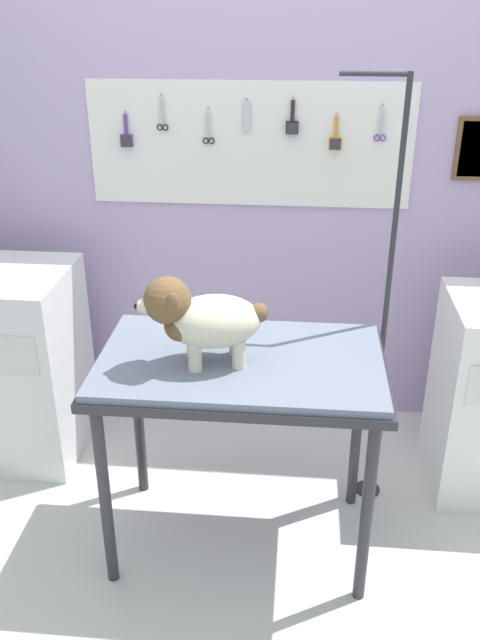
# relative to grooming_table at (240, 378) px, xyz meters

# --- Properties ---
(ground) EXTENTS (4.40, 4.00, 0.04)m
(ground) POSITION_rel_grooming_table_xyz_m (-0.01, -0.24, -0.78)
(ground) COLOR silver
(rear_wall_panel) EXTENTS (4.00, 0.11, 2.30)m
(rear_wall_panel) POSITION_rel_grooming_table_xyz_m (-0.01, 1.04, 0.39)
(rear_wall_panel) COLOR #B9A3CE
(rear_wall_panel) RESTS_ON ground
(grooming_table) EXTENTS (1.05, 0.64, 0.85)m
(grooming_table) POSITION_rel_grooming_table_xyz_m (0.00, 0.00, 0.00)
(grooming_table) COLOR #2D2D33
(grooming_table) RESTS_ON ground
(grooming_arm) EXTENTS (0.30, 0.11, 1.79)m
(grooming_arm) POSITION_rel_grooming_table_xyz_m (0.54, 0.34, 0.08)
(grooming_arm) COLOR #2D2D33
(grooming_arm) RESTS_ON ground
(dog) EXTENTS (0.45, 0.27, 0.33)m
(dog) POSITION_rel_grooming_table_xyz_m (-0.13, -0.05, 0.26)
(dog) COLOR beige
(dog) RESTS_ON grooming_table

